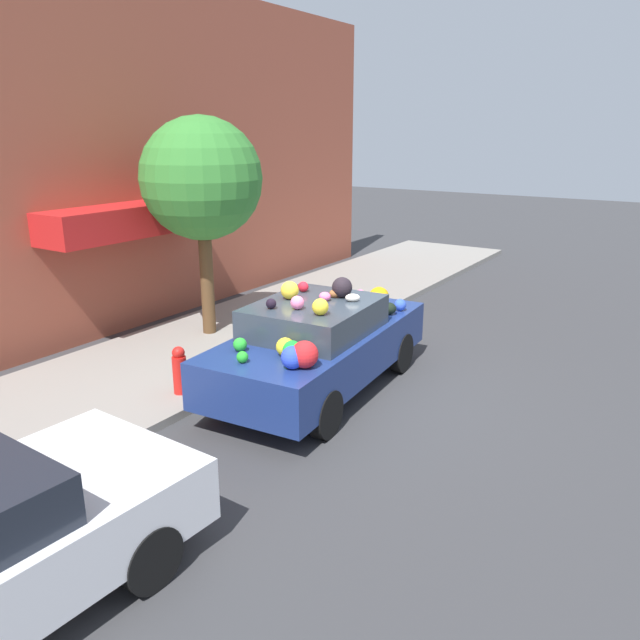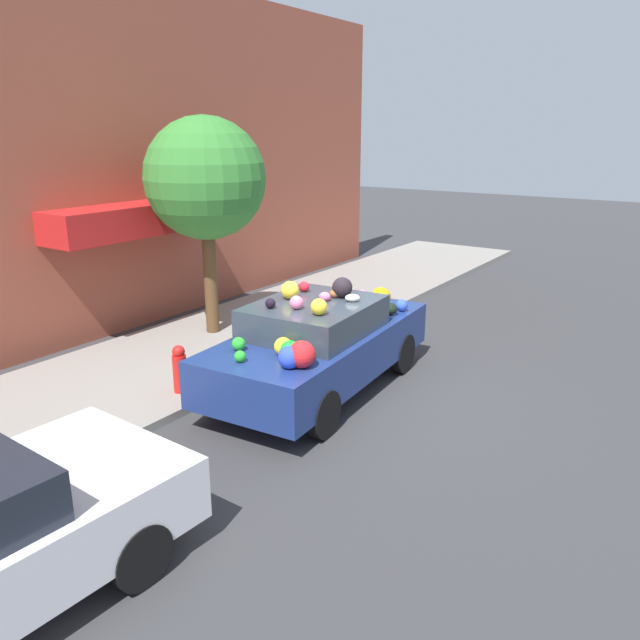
# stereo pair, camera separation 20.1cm
# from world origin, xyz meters

# --- Properties ---
(ground_plane) EXTENTS (60.00, 60.00, 0.00)m
(ground_plane) POSITION_xyz_m (0.00, 0.00, 0.00)
(ground_plane) COLOR #38383A
(sidewalk_curb) EXTENTS (24.00, 3.20, 0.12)m
(sidewalk_curb) POSITION_xyz_m (0.00, 2.70, 0.06)
(sidewalk_curb) COLOR gray
(sidewalk_curb) RESTS_ON ground
(building_facade) EXTENTS (18.00, 1.20, 6.46)m
(building_facade) POSITION_xyz_m (0.02, 4.92, 3.18)
(building_facade) COLOR #9E4C38
(building_facade) RESTS_ON ground
(street_tree) EXTENTS (2.13, 2.13, 3.86)m
(street_tree) POSITION_xyz_m (0.90, 3.11, 2.90)
(street_tree) COLOR brown
(street_tree) RESTS_ON sidewalk_curb
(fire_hydrant) EXTENTS (0.20, 0.20, 0.70)m
(fire_hydrant) POSITION_xyz_m (-1.41, 1.54, 0.46)
(fire_hydrant) COLOR red
(fire_hydrant) RESTS_ON sidewalk_curb
(art_car) EXTENTS (4.23, 2.02, 1.69)m
(art_car) POSITION_xyz_m (-0.04, 0.07, 0.75)
(art_car) COLOR navy
(art_car) RESTS_ON ground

